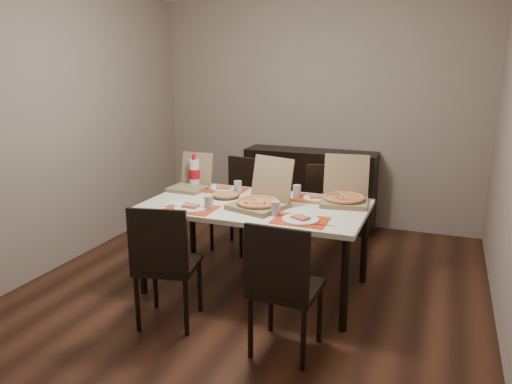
# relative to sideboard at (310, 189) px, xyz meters

# --- Properties ---
(ground) EXTENTS (3.80, 4.00, 0.02)m
(ground) POSITION_rel_sideboard_xyz_m (0.00, -1.78, -0.46)
(ground) COLOR #402113
(ground) RESTS_ON ground
(room_walls) EXTENTS (3.84, 4.02, 2.62)m
(room_walls) POSITION_rel_sideboard_xyz_m (0.00, -1.35, 1.28)
(room_walls) COLOR gray
(room_walls) RESTS_ON ground
(sideboard) EXTENTS (1.50, 0.40, 0.90)m
(sideboard) POSITION_rel_sideboard_xyz_m (0.00, 0.00, 0.00)
(sideboard) COLOR black
(sideboard) RESTS_ON ground
(dining_table) EXTENTS (1.80, 1.00, 0.75)m
(dining_table) POSITION_rel_sideboard_xyz_m (0.01, -1.79, 0.23)
(dining_table) COLOR beige
(dining_table) RESTS_ON ground
(chair_near_left) EXTENTS (0.50, 0.50, 0.93)m
(chair_near_left) POSITION_rel_sideboard_xyz_m (-0.37, -2.62, 0.06)
(chair_near_left) COLOR black
(chair_near_left) RESTS_ON ground
(chair_near_right) EXTENTS (0.44, 0.44, 0.93)m
(chair_near_right) POSITION_rel_sideboard_xyz_m (0.54, -2.68, 0.06)
(chair_near_right) COLOR black
(chair_near_right) RESTS_ON ground
(chair_far_left) EXTENTS (0.49, 0.49, 0.93)m
(chair_far_left) POSITION_rel_sideboard_xyz_m (-0.49, -0.93, 0.06)
(chair_far_left) COLOR black
(chair_far_left) RESTS_ON ground
(chair_far_right) EXTENTS (0.51, 0.51, 0.93)m
(chair_far_right) POSITION_rel_sideboard_xyz_m (0.43, -0.98, 0.06)
(chair_far_right) COLOR black
(chair_far_right) RESTS_ON ground
(setting_near_left) EXTENTS (0.47, 0.30, 0.11)m
(setting_near_left) POSITION_rel_sideboard_xyz_m (-0.40, -2.10, 0.32)
(setting_near_left) COLOR red
(setting_near_left) RESTS_ON dining_table
(setting_near_right) EXTENTS (0.51, 0.30, 0.11)m
(setting_near_right) POSITION_rel_sideboard_xyz_m (0.43, -2.08, 0.32)
(setting_near_right) COLOR red
(setting_near_right) RESTS_ON dining_table
(setting_far_left) EXTENTS (0.49, 0.30, 0.11)m
(setting_far_left) POSITION_rel_sideboard_xyz_m (-0.39, -1.48, 0.32)
(setting_far_left) COLOR red
(setting_far_left) RESTS_ON dining_table
(setting_far_right) EXTENTS (0.48, 0.30, 0.11)m
(setting_far_right) POSITION_rel_sideboard_xyz_m (0.40, -1.47, 0.32)
(setting_far_right) COLOR red
(setting_far_right) RESTS_ON dining_table
(napkin_loose) EXTENTS (0.14, 0.15, 0.02)m
(napkin_loose) POSITION_rel_sideboard_xyz_m (0.13, -1.77, 0.31)
(napkin_loose) COLOR white
(napkin_loose) RESTS_ON dining_table
(pizza_box_center) EXTENTS (0.49, 0.52, 0.39)m
(pizza_box_center) POSITION_rel_sideboard_xyz_m (0.09, -1.88, 0.36)
(pizza_box_center) COLOR #796546
(pizza_box_center) RESTS_ON dining_table
(pizza_box_right) EXTENTS (0.43, 0.46, 0.38)m
(pizza_box_right) POSITION_rel_sideboard_xyz_m (0.69, -1.50, 0.36)
(pizza_box_right) COLOR #796546
(pizza_box_right) RESTS_ON dining_table
(pizza_box_left) EXTENTS (0.33, 0.36, 0.32)m
(pizza_box_left) POSITION_rel_sideboard_xyz_m (-0.72, -1.54, 0.36)
(pizza_box_left) COLOR #796546
(pizza_box_left) RESTS_ON dining_table
(faina_plate) EXTENTS (0.24, 0.24, 0.03)m
(faina_plate) POSITION_rel_sideboard_xyz_m (-0.30, -1.70, 0.31)
(faina_plate) COLOR black
(faina_plate) RESTS_ON dining_table
(dip_bowl) EXTENTS (0.12, 0.12, 0.03)m
(dip_bowl) POSITION_rel_sideboard_xyz_m (0.18, -1.56, 0.31)
(dip_bowl) COLOR white
(dip_bowl) RESTS_ON dining_table
(soda_bottle) EXTENTS (0.10, 0.10, 0.31)m
(soda_bottle) POSITION_rel_sideboard_xyz_m (-0.73, -1.46, 0.43)
(soda_bottle) COLOR silver
(soda_bottle) RESTS_ON dining_table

